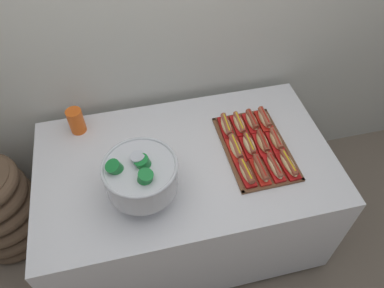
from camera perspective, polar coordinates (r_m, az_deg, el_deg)
ground_plane at (r=2.52m, az=-0.79°, el=-13.13°), size 10.00×10.00×0.00m
back_wall at (r=1.97m, az=-5.07°, el=20.68°), size 6.00×0.10×2.60m
buffet_table at (r=2.18m, az=-0.90°, el=-8.31°), size 1.55×0.92×0.74m
floor_vase at (r=2.52m, az=-27.93°, el=-9.04°), size 0.49×0.49×1.22m
serving_tray at (r=1.97m, az=9.88°, el=-0.61°), size 0.34×0.53×0.01m
hot_dog_0 at (r=1.82m, az=8.51°, el=-4.45°), size 0.07×0.16×0.06m
hot_dog_1 at (r=1.84m, az=10.71°, el=-3.94°), size 0.06×0.17×0.06m
hot_dog_2 at (r=1.87m, az=12.82°, el=-3.54°), size 0.06×0.17×0.06m
hot_dog_3 at (r=1.90m, az=14.88°, el=-3.09°), size 0.07×0.18×0.06m
hot_dog_4 at (r=1.91m, az=6.87°, el=-0.62°), size 0.07×0.17×0.06m
hot_dog_5 at (r=1.94m, az=8.97°, el=-0.22°), size 0.07×0.15×0.06m
hot_dog_6 at (r=1.96m, az=11.02°, el=0.20°), size 0.07×0.16×0.06m
hot_dog_7 at (r=1.99m, az=13.01°, el=0.57°), size 0.07×0.15×0.06m
hot_dog_8 at (r=2.02m, az=5.40°, el=2.83°), size 0.07×0.17×0.06m
hot_dog_9 at (r=2.04m, az=7.40°, el=3.15°), size 0.06×0.16×0.06m
hot_dog_10 at (r=2.06m, az=9.38°, el=3.57°), size 0.06×0.16×0.07m
hot_dog_11 at (r=2.09m, az=11.31°, el=3.89°), size 0.07×0.16×0.06m
punch_bowl at (r=1.65m, az=-8.04°, el=-4.90°), size 0.34×0.34×0.28m
cup_stack at (r=2.08m, az=-17.72°, el=3.47°), size 0.09×0.09×0.15m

